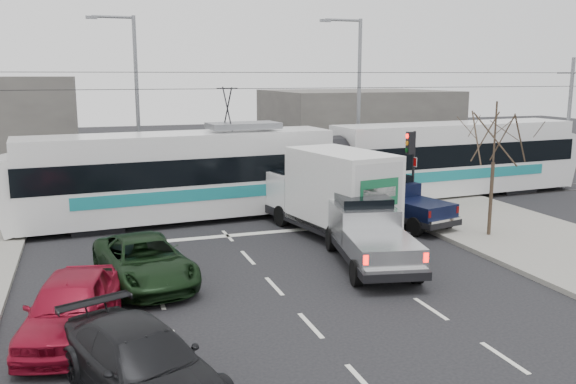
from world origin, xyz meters
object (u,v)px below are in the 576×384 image
object	(u,v)px
bare_tree	(495,138)
street_lamp_near	(356,93)
silver_pickup	(368,231)
red_car	(71,307)
traffic_signal	(411,155)
tram	(329,165)
dark_car	(142,363)
green_car	(145,261)
navy_pickup	(398,201)
box_truck	(333,193)
street_lamp_far	(133,94)

from	to	relation	value
bare_tree	street_lamp_near	xyz separation A→B (m)	(-0.29, 11.50, 1.32)
silver_pickup	red_car	xyz separation A→B (m)	(-9.17, -3.13, -0.28)
traffic_signal	tram	xyz separation A→B (m)	(-2.46, 3.13, -0.78)
tram	silver_pickup	world-z (taller)	tram
street_lamp_near	dark_car	world-z (taller)	street_lamp_near
traffic_signal	dark_car	distance (m)	17.14
bare_tree	green_car	size ratio (longest dim) A/B	1.02
silver_pickup	dark_car	distance (m)	10.15
bare_tree	traffic_signal	bearing A→B (deg)	105.76
bare_tree	navy_pickup	distance (m)	4.71
tram	silver_pickup	bearing A→B (deg)	-108.24
traffic_signal	green_car	bearing A→B (deg)	-157.01
bare_tree	silver_pickup	distance (m)	6.43
box_truck	dark_car	distance (m)	12.86
bare_tree	red_car	distance (m)	15.78
navy_pickup	red_car	distance (m)	14.71
silver_pickup	red_car	size ratio (longest dim) A/B	1.34
tram	green_car	xyz separation A→B (m)	(-9.25, -8.10, -1.28)
street_lamp_far	green_car	xyz separation A→B (m)	(-1.06, -14.47, -4.43)
street_lamp_far	tram	world-z (taller)	street_lamp_far
box_truck	navy_pickup	distance (m)	3.43
street_lamp_far	silver_pickup	bearing A→B (deg)	-67.50
traffic_signal	silver_pickup	size ratio (longest dim) A/B	0.60
traffic_signal	street_lamp_far	size ratio (longest dim) A/B	0.40
navy_pickup	green_car	distance (m)	11.42
box_truck	tram	bearing A→B (deg)	58.17
tram	street_lamp_near	bearing A→B (deg)	48.70
navy_pickup	green_car	size ratio (longest dim) A/B	1.01
street_lamp_near	dark_car	size ratio (longest dim) A/B	1.90
street_lamp_far	red_car	bearing A→B (deg)	-99.74
box_truck	bare_tree	bearing A→B (deg)	-33.68
green_car	navy_pickup	bearing A→B (deg)	11.86
tram	silver_pickup	distance (m)	8.67
traffic_signal	street_lamp_near	size ratio (longest dim) A/B	0.40
street_lamp_near	tram	xyz separation A→B (m)	(-3.31, -4.38, -3.15)
street_lamp_near	navy_pickup	distance (m)	9.56
street_lamp_far	red_car	size ratio (longest dim) A/B	2.00
tram	red_car	size ratio (longest dim) A/B	6.04
silver_pickup	dark_car	bearing A→B (deg)	-129.90
navy_pickup	red_car	world-z (taller)	navy_pickup
bare_tree	street_lamp_near	bearing A→B (deg)	91.42
red_car	street_lamp_near	bearing A→B (deg)	59.57
street_lamp_near	dark_car	distance (m)	23.70
bare_tree	green_car	bearing A→B (deg)	-175.66
bare_tree	street_lamp_near	world-z (taller)	street_lamp_near
silver_pickup	red_car	distance (m)	9.70
street_lamp_far	dark_car	size ratio (longest dim) A/B	1.90
box_truck	green_car	xyz separation A→B (m)	(-7.39, -3.28, -0.96)
traffic_signal	street_lamp_far	xyz separation A→B (m)	(-10.66, 9.50, 2.37)
traffic_signal	silver_pickup	bearing A→B (deg)	-131.02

